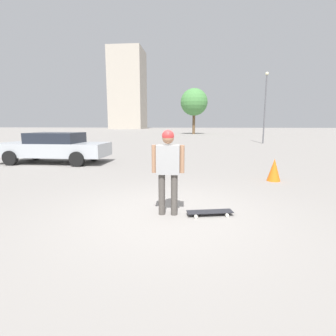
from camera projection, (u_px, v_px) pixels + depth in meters
ground_plane at (168, 214)px, 5.00m from camera, size 220.00×220.00×0.00m
person at (168, 164)px, 4.84m from camera, size 0.61×0.22×1.60m
skateboard at (210, 212)px, 4.95m from camera, size 0.90×0.43×0.08m
car_parked_near at (54, 147)px, 11.48m from camera, size 4.69×2.00×1.33m
building_block_distant at (128, 90)px, 87.70m from camera, size 10.69×12.02×25.79m
tree_distant at (194, 102)px, 42.92m from camera, size 4.42×4.42×7.43m
traffic_cone at (274, 170)px, 7.88m from camera, size 0.40×0.40×0.68m
lamp_post at (265, 102)px, 22.45m from camera, size 0.28×0.28×6.02m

